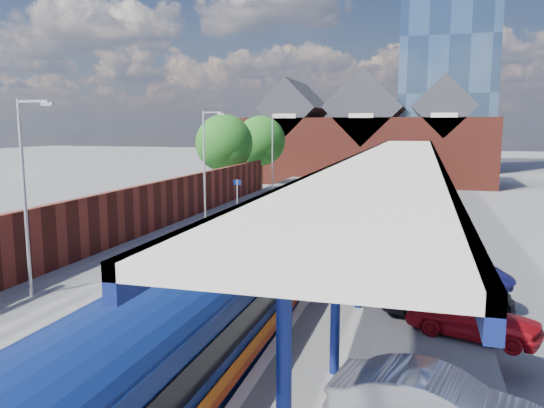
{
  "coord_description": "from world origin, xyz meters",
  "views": [
    {
      "loc": [
        6.9,
        -9.35,
        7.09
      ],
      "look_at": [
        -1.35,
        19.7,
        2.6
      ],
      "focal_mm": 35.0,
      "sensor_mm": 36.0,
      "label": 1
    }
  ],
  "objects_px": {
    "lamp_post_d": "(274,148)",
    "parked_car_dark": "(445,293)",
    "parked_car_red": "(473,316)",
    "train": "(340,197)",
    "parked_car_blue": "(460,273)",
    "lamp_post_c": "(206,159)",
    "parked_car_silver": "(436,407)",
    "lamp_post_b": "(27,186)",
    "platform_sign": "(237,191)"
  },
  "relations": [
    {
      "from": "lamp_post_b",
      "to": "parked_car_blue",
      "type": "height_order",
      "value": "lamp_post_b"
    },
    {
      "from": "parked_car_silver",
      "to": "train",
      "type": "bearing_deg",
      "value": 23.68
    },
    {
      "from": "lamp_post_b",
      "to": "platform_sign",
      "type": "height_order",
      "value": "lamp_post_b"
    },
    {
      "from": "train",
      "to": "lamp_post_c",
      "type": "bearing_deg",
      "value": -146.86
    },
    {
      "from": "lamp_post_c",
      "to": "parked_car_blue",
      "type": "relative_size",
      "value": 1.78
    },
    {
      "from": "parked_car_dark",
      "to": "lamp_post_c",
      "type": "bearing_deg",
      "value": 27.15
    },
    {
      "from": "parked_car_silver",
      "to": "parked_car_dark",
      "type": "height_order",
      "value": "parked_car_silver"
    },
    {
      "from": "parked_car_red",
      "to": "parked_car_blue",
      "type": "height_order",
      "value": "parked_car_red"
    },
    {
      "from": "parked_car_red",
      "to": "parked_car_blue",
      "type": "relative_size",
      "value": 0.94
    },
    {
      "from": "parked_car_silver",
      "to": "platform_sign",
      "type": "bearing_deg",
      "value": 39.12
    },
    {
      "from": "train",
      "to": "parked_car_dark",
      "type": "relative_size",
      "value": 14.77
    },
    {
      "from": "lamp_post_c",
      "to": "lamp_post_d",
      "type": "distance_m",
      "value": 16.0
    },
    {
      "from": "parked_car_dark",
      "to": "train",
      "type": "bearing_deg",
      "value": -0.34
    },
    {
      "from": "train",
      "to": "parked_car_silver",
      "type": "bearing_deg",
      "value": -77.5
    },
    {
      "from": "platform_sign",
      "to": "parked_car_blue",
      "type": "xyz_separation_m",
      "value": [
        13.43,
        -12.69,
        -1.14
      ]
    },
    {
      "from": "parked_car_dark",
      "to": "parked_car_silver",
      "type": "bearing_deg",
      "value": 157.67
    },
    {
      "from": "lamp_post_c",
      "to": "parked_car_red",
      "type": "height_order",
      "value": "lamp_post_c"
    },
    {
      "from": "parked_car_silver",
      "to": "parked_car_blue",
      "type": "relative_size",
      "value": 1.05
    },
    {
      "from": "lamp_post_c",
      "to": "parked_car_silver",
      "type": "bearing_deg",
      "value": -57.22
    },
    {
      "from": "lamp_post_c",
      "to": "parked_car_red",
      "type": "relative_size",
      "value": 1.89
    },
    {
      "from": "lamp_post_d",
      "to": "parked_car_silver",
      "type": "bearing_deg",
      "value": -69.81
    },
    {
      "from": "train",
      "to": "platform_sign",
      "type": "height_order",
      "value": "platform_sign"
    },
    {
      "from": "lamp_post_c",
      "to": "parked_car_red",
      "type": "xyz_separation_m",
      "value": [
        14.86,
        -15.66,
        -3.36
      ]
    },
    {
      "from": "platform_sign",
      "to": "parked_car_dark",
      "type": "height_order",
      "value": "platform_sign"
    },
    {
      "from": "lamp_post_b",
      "to": "parked_car_red",
      "type": "relative_size",
      "value": 1.89
    },
    {
      "from": "platform_sign",
      "to": "parked_car_red",
      "type": "relative_size",
      "value": 0.67
    },
    {
      "from": "lamp_post_b",
      "to": "platform_sign",
      "type": "bearing_deg",
      "value": 85.67
    },
    {
      "from": "lamp_post_c",
      "to": "parked_car_dark",
      "type": "bearing_deg",
      "value": -43.93
    },
    {
      "from": "train",
      "to": "platform_sign",
      "type": "distance_m",
      "value": 7.23
    },
    {
      "from": "platform_sign",
      "to": "parked_car_silver",
      "type": "xyz_separation_m",
      "value": [
        12.35,
        -23.3,
        -1.01
      ]
    },
    {
      "from": "platform_sign",
      "to": "lamp_post_b",
      "type": "bearing_deg",
      "value": -94.33
    },
    {
      "from": "parked_car_blue",
      "to": "parked_car_dark",
      "type": "bearing_deg",
      "value": 166.65
    },
    {
      "from": "train",
      "to": "lamp_post_d",
      "type": "xyz_separation_m",
      "value": [
        -7.86,
        10.87,
        2.87
      ]
    },
    {
      "from": "train",
      "to": "platform_sign",
      "type": "bearing_deg",
      "value": -154.27
    },
    {
      "from": "lamp_post_b",
      "to": "train",
      "type": "bearing_deg",
      "value": 69.61
    },
    {
      "from": "lamp_post_b",
      "to": "lamp_post_d",
      "type": "height_order",
      "value": "same"
    },
    {
      "from": "parked_car_dark",
      "to": "platform_sign",
      "type": "bearing_deg",
      "value": 20.37
    },
    {
      "from": "platform_sign",
      "to": "parked_car_blue",
      "type": "height_order",
      "value": "platform_sign"
    },
    {
      "from": "train",
      "to": "parked_car_blue",
      "type": "bearing_deg",
      "value": -66.32
    },
    {
      "from": "lamp_post_d",
      "to": "parked_car_blue",
      "type": "xyz_separation_m",
      "value": [
        14.79,
        -26.69,
        -3.44
      ]
    },
    {
      "from": "lamp_post_d",
      "to": "platform_sign",
      "type": "xyz_separation_m",
      "value": [
        1.36,
        -14.0,
        -2.3
      ]
    },
    {
      "from": "lamp_post_d",
      "to": "parked_car_dark",
      "type": "distance_m",
      "value": 33.03
    },
    {
      "from": "lamp_post_d",
      "to": "lamp_post_c",
      "type": "bearing_deg",
      "value": -90.0
    },
    {
      "from": "train",
      "to": "lamp_post_d",
      "type": "relative_size",
      "value": 9.42
    },
    {
      "from": "lamp_post_d",
      "to": "parked_car_silver",
      "type": "xyz_separation_m",
      "value": [
        13.71,
        -37.3,
        -3.31
      ]
    },
    {
      "from": "lamp_post_c",
      "to": "parked_car_blue",
      "type": "height_order",
      "value": "lamp_post_c"
    },
    {
      "from": "lamp_post_d",
      "to": "platform_sign",
      "type": "distance_m",
      "value": 14.25
    },
    {
      "from": "lamp_post_d",
      "to": "parked_car_red",
      "type": "xyz_separation_m",
      "value": [
        14.86,
        -31.66,
        -3.36
      ]
    },
    {
      "from": "lamp_post_b",
      "to": "parked_car_red",
      "type": "bearing_deg",
      "value": 1.32
    },
    {
      "from": "parked_car_red",
      "to": "parked_car_silver",
      "type": "distance_m",
      "value": 5.75
    }
  ]
}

